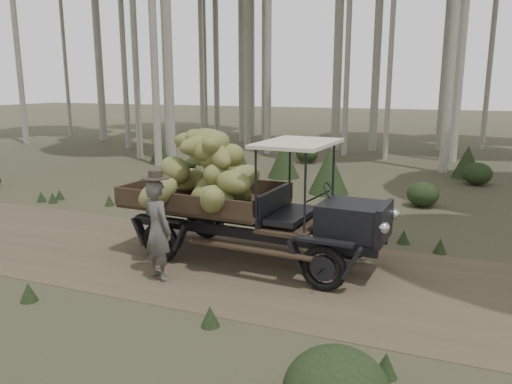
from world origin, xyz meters
TOP-DOWN VIEW (x-y plane):
  - ground at (0.00, 0.00)m, footprint 120.00×120.00m
  - dirt_track at (0.00, 0.00)m, footprint 70.00×4.00m
  - banana_truck at (1.33, 0.44)m, footprint 5.14×2.54m
  - farmer at (0.69, -1.05)m, footprint 0.75×0.63m
  - undergrowth at (1.13, 0.01)m, footprint 23.98×22.35m

SIDE VIEW (x-z plane):
  - ground at x=0.00m, z-range 0.00..0.00m
  - dirt_track at x=0.00m, z-range 0.00..0.01m
  - undergrowth at x=1.13m, z-range -0.16..1.20m
  - farmer at x=0.69m, z-range -0.05..1.84m
  - banana_truck at x=1.33m, z-range 0.19..2.72m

